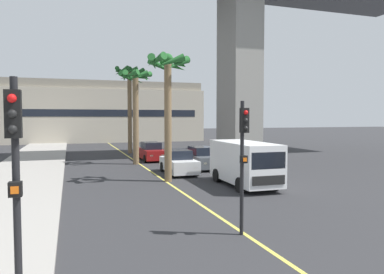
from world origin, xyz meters
name	(u,v)px	position (x,y,z in m)	size (l,w,h in m)	color
sidewalk_left	(3,201)	(-8.00, 16.00, 0.07)	(4.80, 80.00, 0.15)	#9E9991
lane_stripe_center	(147,169)	(0.00, 24.00, 0.00)	(0.14, 56.00, 0.01)	#DBCC4C
pier_building_backdrop	(105,112)	(0.00, 55.70, 4.43)	(29.21, 8.04, 8.98)	#BCB29E
car_queue_front	(202,158)	(3.80, 23.11, 0.72)	(1.87, 4.12, 1.56)	#4C5156
car_queue_second	(151,152)	(1.39, 29.03, 0.72)	(1.90, 4.13, 1.56)	maroon
car_queue_third	(179,163)	(1.55, 21.35, 0.72)	(1.91, 4.14, 1.56)	white
delivery_van	(244,162)	(3.66, 16.06, 1.29)	(2.22, 5.28, 2.36)	white
traffic_light_left_sidewalk_corner	(15,169)	(-6.04, 4.95, 2.86)	(0.24, 0.37, 4.20)	black
traffic_light_median_near	(243,149)	(-0.12, 8.68, 2.71)	(0.24, 0.37, 4.20)	black
palm_tree_near_median	(130,85)	(0.67, 35.96, 6.94)	(3.22, 3.24, 8.86)	brown
palm_tree_mid_median	(136,92)	(-0.28, 26.94, 5.67)	(2.68, 2.67, 7.39)	brown
palm_tree_far_median	(168,83)	(0.14, 18.72, 5.65)	(2.57, 2.65, 7.30)	brown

